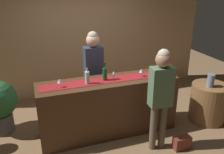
{
  "coord_description": "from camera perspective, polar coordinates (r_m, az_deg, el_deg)",
  "views": [
    {
      "loc": [
        -1.16,
        -3.52,
        2.53
      ],
      "look_at": [
        0.06,
        0.0,
        1.06
      ],
      "focal_mm": 38.53,
      "sensor_mm": 36.0,
      "label": 1
    }
  ],
  "objects": [
    {
      "name": "counter_runner_cloth",
      "position": [
        4.01,
        -0.87,
        -0.74
      ],
      "size": [
        2.26,
        0.28,
        0.01
      ],
      "primitive_type": "cube",
      "color": "maroon",
      "rests_on": "bar_counter"
    },
    {
      "name": "wine_glass_mid_counter",
      "position": [
        3.78,
        -12.34,
        -0.98
      ],
      "size": [
        0.07,
        0.07,
        0.14
      ],
      "color": "silver",
      "rests_on": "bar_counter"
    },
    {
      "name": "round_side_table",
      "position": [
        5.0,
        21.84,
        -5.66
      ],
      "size": [
        0.68,
        0.68,
        0.74
      ],
      "primitive_type": "cylinder",
      "color": "brown",
      "rests_on": "ground"
    },
    {
      "name": "wine_bottle_clear",
      "position": [
        3.84,
        -5.9,
        -0.08
      ],
      "size": [
        0.07,
        0.07,
        0.3
      ],
      "color": "#B2C6C1",
      "rests_on": "bar_counter"
    },
    {
      "name": "bar_counter",
      "position": [
        4.22,
        -0.83,
        -7.1
      ],
      "size": [
        2.38,
        0.6,
        1.01
      ],
      "primitive_type": "cube",
      "color": "#472B19",
      "rests_on": "ground"
    },
    {
      "name": "ground_plane",
      "position": [
        4.49,
        -0.79,
        -12.74
      ],
      "size": [
        10.0,
        10.0,
        0.0
      ],
      "primitive_type": "plane",
      "color": "brown"
    },
    {
      "name": "wine_bottle_green",
      "position": [
        3.97,
        -1.72,
        0.74
      ],
      "size": [
        0.07,
        0.07,
        0.3
      ],
      "color": "#194723",
      "rests_on": "bar_counter"
    },
    {
      "name": "bartender",
      "position": [
        4.48,
        -4.41,
        2.53
      ],
      "size": [
        0.35,
        0.24,
        1.73
      ],
      "rotation": [
        0.0,
        0.0,
        3.18
      ],
      "color": "#26262B",
      "rests_on": "ground"
    },
    {
      "name": "wine_bottle_amber",
      "position": [
        4.41,
        10.96,
        2.5
      ],
      "size": [
        0.07,
        0.07,
        0.3
      ],
      "color": "brown",
      "rests_on": "bar_counter"
    },
    {
      "name": "customer_sipping",
      "position": [
        3.66,
        11.53,
        -3.17
      ],
      "size": [
        0.35,
        0.23,
        1.66
      ],
      "rotation": [
        0.0,
        0.0,
        -0.07
      ],
      "color": "brown",
      "rests_on": "ground"
    },
    {
      "name": "back_wall",
      "position": [
        5.65,
        -7.05,
        10.39
      ],
      "size": [
        6.0,
        0.12,
        2.9
      ],
      "primitive_type": "cube",
      "color": "tan",
      "rests_on": "ground"
    },
    {
      "name": "wine_glass_far_end",
      "position": [
        4.0,
        0.45,
        0.84
      ],
      "size": [
        0.07,
        0.07,
        0.14
      ],
      "color": "silver",
      "rests_on": "bar_counter"
    },
    {
      "name": "wine_glass_near_customer",
      "position": [
        4.15,
        6.97,
        1.44
      ],
      "size": [
        0.07,
        0.07,
        0.14
      ],
      "color": "silver",
      "rests_on": "bar_counter"
    },
    {
      "name": "vase_on_side_table",
      "position": [
        4.73,
        22.36,
        -0.8
      ],
      "size": [
        0.13,
        0.13,
        0.24
      ],
      "primitive_type": "cylinder",
      "color": "slate",
      "rests_on": "round_side_table"
    },
    {
      "name": "handbag",
      "position": [
        4.18,
        16.24,
        -14.76
      ],
      "size": [
        0.28,
        0.14,
        0.22
      ],
      "primitive_type": "cube",
      "color": "brown",
      "rests_on": "ground"
    }
  ]
}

